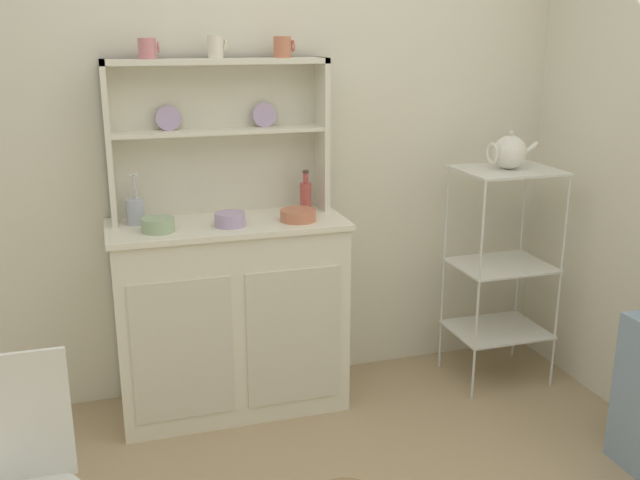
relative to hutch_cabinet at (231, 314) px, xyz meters
The scene contains 14 objects.
wall_back 0.84m from the hutch_cabinet, 68.58° to the left, with size 3.84×0.05×2.50m, color silver.
hutch_cabinet is the anchor object (origin of this frame).
hutch_shelf_unit 0.85m from the hutch_cabinet, 90.00° to the left, with size 0.97×0.18×0.69m.
bakers_rack 1.34m from the hutch_cabinet, ahead, with size 0.46×0.37×1.07m.
wire_chair 1.40m from the hutch_cabinet, 124.95° to the right, with size 0.36×0.36×0.85m.
cup_rose_0 1.21m from the hutch_cabinet, 156.81° to the left, with size 0.09×0.07×0.08m.
cup_cream_1 1.18m from the hutch_cabinet, 90.48° to the left, with size 0.08×0.07×0.09m.
cup_terracotta_2 1.22m from the hutch_cabinet, 22.62° to the left, with size 0.09×0.08×0.09m.
bowl_mixing_large 0.56m from the hutch_cabinet, 166.41° to the right, with size 0.14×0.14×0.06m, color #9EB78E.
bowl_floral_medium 0.47m from the hutch_cabinet, 90.00° to the right, with size 0.13×0.13×0.06m, color #B79ECC.
bowl_cream_small 0.56m from the hutch_cabinet, 13.59° to the right, with size 0.16×0.16×0.05m, color #C67556.
jam_bottle 0.64m from the hutch_cabinet, 12.66° to the left, with size 0.05×0.05×0.19m.
utensil_jar 0.63m from the hutch_cabinet, 168.49° to the left, with size 0.08×0.08×0.23m.
porcelain_teapot 1.50m from the hutch_cabinet, ahead, with size 0.25×0.16×0.18m.
Camera 1 is at (-0.61, -1.67, 1.69)m, focal length 40.35 mm.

